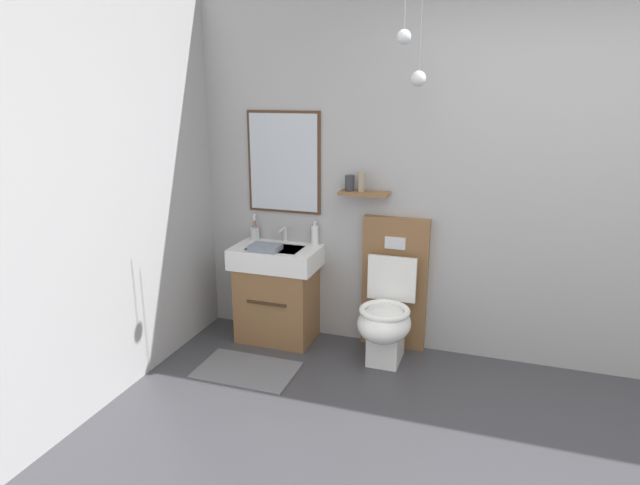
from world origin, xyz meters
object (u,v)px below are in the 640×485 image
Objects in this scene: vanity_sink_left at (278,291)px; toothbrush_cup at (255,233)px; soap_dispenser at (315,235)px; toilet at (389,307)px; folded_hand_towel at (265,248)px.

vanity_sink_left is 0.49m from toothbrush_cup.
soap_dispenser is at bearing 30.41° from vanity_sink_left.
soap_dispenser reaches higher than vanity_sink_left.
toilet is (0.88, -0.02, -0.01)m from vanity_sink_left.
toothbrush_cup is (-0.24, 0.14, 0.41)m from vanity_sink_left.
toilet reaches higher than vanity_sink_left.
toothbrush_cup is at bearing -178.86° from soap_dispenser.
toothbrush_cup is 1.12× the size of soap_dispenser.
toothbrush_cup reaches higher than vanity_sink_left.
soap_dispenser is (0.25, 0.15, 0.43)m from vanity_sink_left.
folded_hand_towel is (-0.92, -0.09, 0.39)m from toilet.
toothbrush_cup is 0.50m from soap_dispenser.
toothbrush_cup is 0.93× the size of folded_hand_towel.
vanity_sink_left is 3.63× the size of toothbrush_cup.
toilet is 0.78m from soap_dispenser.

